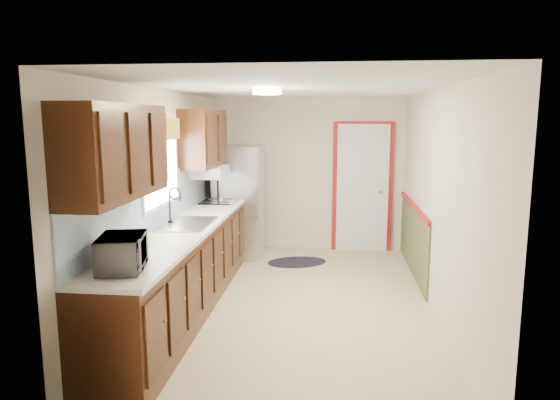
# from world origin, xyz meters

# --- Properties ---
(room_shell) EXTENTS (3.20, 5.20, 2.52)m
(room_shell) POSITION_xyz_m (0.00, 0.00, 1.20)
(room_shell) COLOR #C8BC8D
(room_shell) RESTS_ON ground
(kitchen_run) EXTENTS (0.63, 4.00, 2.20)m
(kitchen_run) POSITION_xyz_m (-1.24, -0.29, 0.81)
(kitchen_run) COLOR #32180B
(kitchen_run) RESTS_ON ground
(back_wall_trim) EXTENTS (1.12, 2.30, 2.08)m
(back_wall_trim) POSITION_xyz_m (0.99, 2.21, 0.89)
(back_wall_trim) COLOR maroon
(back_wall_trim) RESTS_ON ground
(ceiling_fixture) EXTENTS (0.30, 0.30, 0.06)m
(ceiling_fixture) POSITION_xyz_m (-0.30, -0.20, 2.36)
(ceiling_fixture) COLOR #FFD88C
(ceiling_fixture) RESTS_ON room_shell
(microwave) EXTENTS (0.37, 0.53, 0.32)m
(microwave) POSITION_xyz_m (-1.20, -1.87, 1.10)
(microwave) COLOR white
(microwave) RESTS_ON kitchen_run
(refrigerator) EXTENTS (0.71, 0.71, 1.69)m
(refrigerator) POSITION_xyz_m (-1.02, 1.92, 0.84)
(refrigerator) COLOR #B7B7BC
(refrigerator) RESTS_ON ground
(rug) EXTENTS (1.00, 0.81, 0.01)m
(rug) POSITION_xyz_m (-0.12, 1.65, 0.01)
(rug) COLOR black
(rug) RESTS_ON ground
(cooktop) EXTENTS (0.45, 0.54, 0.02)m
(cooktop) POSITION_xyz_m (-1.19, 1.30, 0.95)
(cooktop) COLOR black
(cooktop) RESTS_ON kitchen_run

